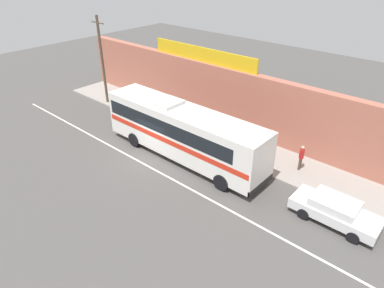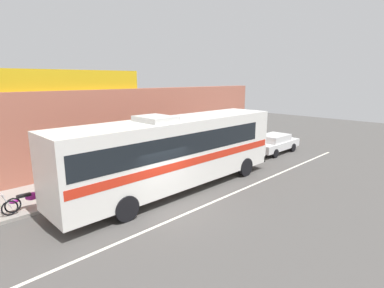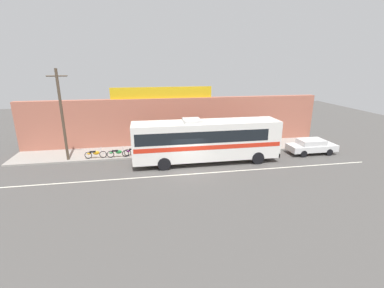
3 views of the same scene
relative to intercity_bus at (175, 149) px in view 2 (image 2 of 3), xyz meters
name	(u,v)px [view 2 (image 2 of 3)]	position (x,y,z in m)	size (l,w,h in m)	color
ground_plane	(170,209)	(-1.69, -1.58, -2.07)	(70.00, 70.00, 0.00)	#4F4C49
sidewalk_slab	(108,179)	(-1.69, 3.62, -2.00)	(30.00, 3.60, 0.14)	gray
storefront_facade	(87,132)	(-1.69, 5.77, 0.33)	(30.00, 0.70, 4.80)	#B26651
storefront_billboard	(57,80)	(-3.10, 5.77, 3.28)	(9.94, 0.12, 1.10)	gold
road_center_stripe	(183,215)	(-1.69, -2.38, -2.06)	(30.00, 0.14, 0.01)	silver
intercity_bus	(175,149)	(0.00, 0.00, 0.00)	(12.27, 2.68, 3.78)	white
parked_car	(274,143)	(10.28, 0.48, -1.33)	(4.43, 1.86, 1.37)	silver
motorcycle_purple	(30,198)	(-5.95, 2.37, -1.50)	(1.97, 0.56, 0.94)	black
pedestrian_far_left	(211,138)	(6.82, 3.67, -0.92)	(0.30, 0.48, 1.72)	brown
pedestrian_far_right	(150,149)	(1.43, 3.95, -0.90)	(0.30, 0.48, 1.75)	brown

